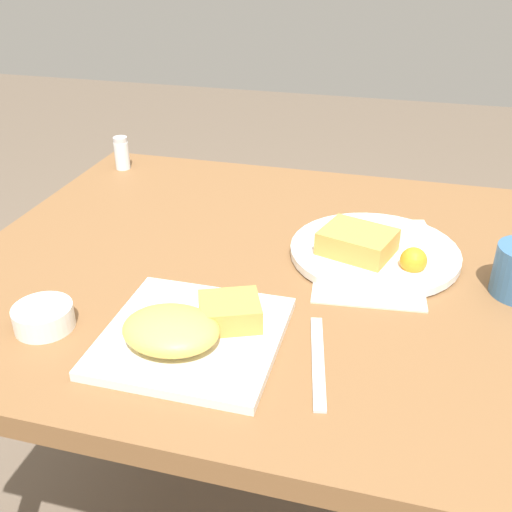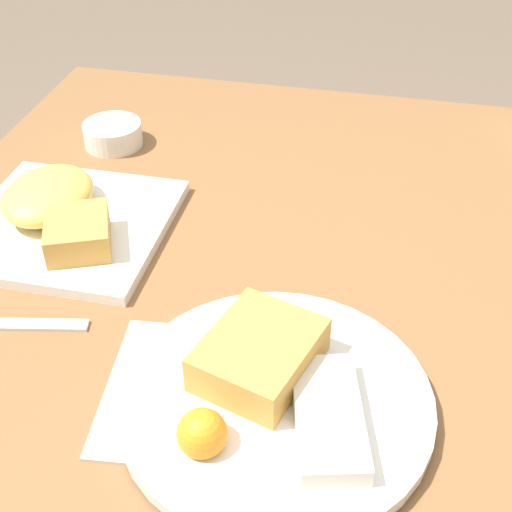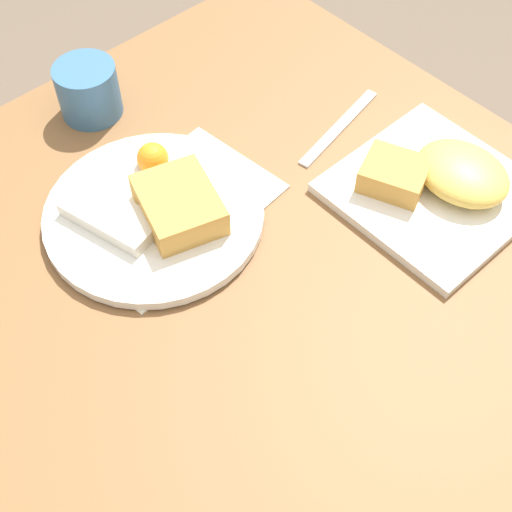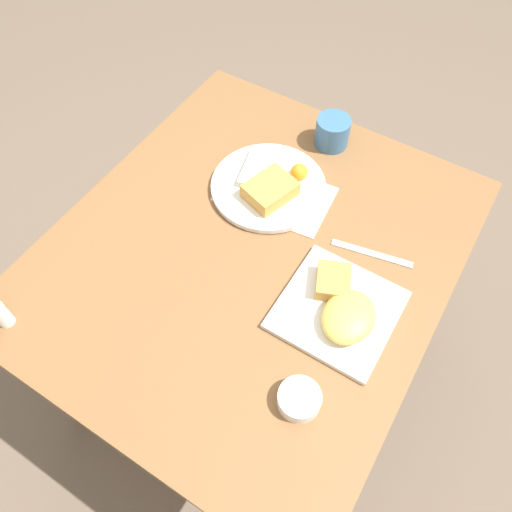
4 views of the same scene
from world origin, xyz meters
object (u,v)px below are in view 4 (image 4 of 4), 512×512
(plate_oval_far, at_px, (269,185))
(coffee_mug, at_px, (333,132))
(sauce_ramekin, at_px, (299,399))
(plate_square_near, at_px, (341,308))
(butter_knife, at_px, (372,254))
(salt_shaker, at_px, (1,314))

(plate_oval_far, distance_m, coffee_mug, 0.24)
(plate_oval_far, relative_size, sauce_ramekin, 3.42)
(plate_square_near, distance_m, butter_knife, 0.18)
(salt_shaker, bearing_deg, coffee_mug, -22.13)
(plate_square_near, relative_size, salt_shaker, 3.15)
(coffee_mug, bearing_deg, butter_knife, -138.30)
(plate_square_near, xyz_separation_m, butter_knife, (0.18, 0.01, -0.02))
(plate_square_near, relative_size, butter_knife, 1.26)
(plate_oval_far, xyz_separation_m, coffee_mug, (0.23, -0.06, 0.02))
(plate_oval_far, xyz_separation_m, sauce_ramekin, (-0.44, -0.33, -0.00))
(plate_oval_far, height_order, salt_shaker, salt_shaker)
(plate_square_near, height_order, sauce_ramekin, plate_square_near)
(sauce_ramekin, bearing_deg, plate_oval_far, 37.00)
(plate_square_near, distance_m, sauce_ramekin, 0.22)
(plate_oval_far, distance_m, salt_shaker, 0.68)
(plate_square_near, bearing_deg, sauce_ramekin, -175.15)
(plate_square_near, distance_m, plate_oval_far, 0.38)
(plate_square_near, bearing_deg, plate_oval_far, 54.64)
(plate_oval_far, relative_size, butter_knife, 1.53)
(sauce_ramekin, xyz_separation_m, salt_shaker, (-0.18, 0.61, 0.01))
(plate_oval_far, xyz_separation_m, butter_knife, (-0.04, -0.30, -0.02))
(sauce_ramekin, distance_m, butter_knife, 0.39)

